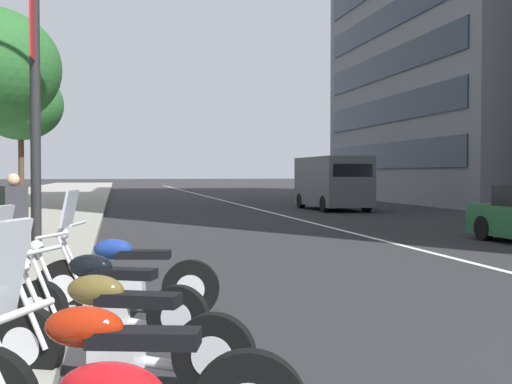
% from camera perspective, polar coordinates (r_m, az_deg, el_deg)
% --- Properties ---
extents(sidewalk_right_plaza, '(160.00, 9.07, 0.15)m').
position_cam_1_polar(sidewalk_right_plaza, '(33.05, -20.83, -1.27)').
color(sidewalk_right_plaza, gray).
rests_on(sidewalk_right_plaza, ground).
extents(lane_centre_stripe, '(110.00, 0.16, 0.01)m').
position_cam_1_polar(lane_centre_stripe, '(38.24, -2.27, -0.89)').
color(lane_centre_stripe, silver).
rests_on(lane_centre_stripe, ground).
extents(motorcycle_nearest_camera, '(1.00, 2.06, 1.10)m').
position_cam_1_polar(motorcycle_nearest_camera, '(5.31, -12.27, -12.25)').
color(motorcycle_nearest_camera, black).
rests_on(motorcycle_nearest_camera, ground).
extents(motorcycle_by_sign_pole, '(1.00, 1.95, 1.08)m').
position_cam_1_polar(motorcycle_by_sign_pole, '(6.72, -13.04, -9.37)').
color(motorcycle_by_sign_pole, black).
rests_on(motorcycle_by_sign_pole, ground).
extents(motorcycle_far_end_row, '(0.71, 2.13, 1.49)m').
position_cam_1_polar(motorcycle_far_end_row, '(7.90, -11.37, -7.40)').
color(motorcycle_far_end_row, black).
rests_on(motorcycle_far_end_row, ground).
extents(delivery_van_ahead, '(5.18, 2.24, 2.44)m').
position_cam_1_polar(delivery_van_ahead, '(30.38, 6.65, 0.91)').
color(delivery_van_ahead, '#4C5156').
rests_on(delivery_van_ahead, ground).
extents(street_tree_near_plaza_corner, '(3.28, 3.28, 5.63)m').
position_cam_1_polar(street_tree_near_plaza_corner, '(27.40, -19.80, 7.16)').
color(street_tree_near_plaza_corner, '#473323').
rests_on(street_tree_near_plaza_corner, sidewalk_right_plaza).
extents(pedestrian_on_plaza, '(0.44, 0.48, 1.54)m').
position_cam_1_polar(pedestrian_on_plaza, '(11.68, -20.33, -2.25)').
color(pedestrian_on_plaza, maroon).
rests_on(pedestrian_on_plaza, sidewalk_right_plaza).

